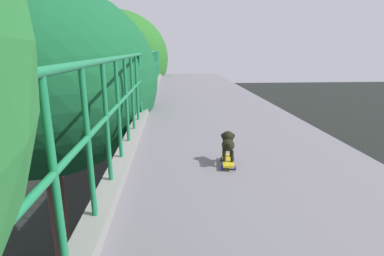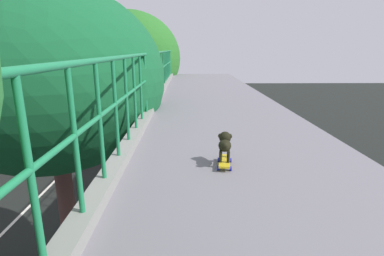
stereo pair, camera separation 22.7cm
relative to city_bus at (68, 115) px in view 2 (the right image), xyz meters
name	(u,v)px [view 2 (the right image)]	position (x,y,z in m)	size (l,w,h in m)	color
city_bus	(68,115)	(0.00, 0.00, 0.00)	(2.71, 11.62, 3.30)	red
roadside_tree_mid	(51,80)	(5.97, -15.26, 4.25)	(5.44, 5.44, 8.38)	#533430
roadside_tree_far	(130,59)	(6.05, -5.43, 4.42)	(5.60, 5.60, 8.91)	#47392B
toy_skateboard	(225,161)	(9.70, -19.04, 3.64)	(0.22, 0.44, 0.08)	gold
small_dog	(225,143)	(9.70, -18.99, 3.86)	(0.20, 0.37, 0.33)	black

